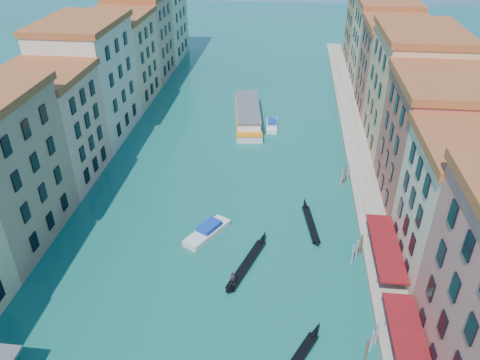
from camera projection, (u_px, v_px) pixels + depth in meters
The scene contains 10 objects.
left_bank_palazzos at pixel (75, 97), 78.39m from camera, with size 12.80×128.40×21.00m.
right_bank_palazzos at pixel (418, 111), 73.44m from camera, with size 12.80×128.40×21.00m.
quay at pixel (358, 159), 79.02m from camera, with size 4.00×140.00×1.00m, color gray.
restaurant_awnings at pixel (413, 360), 42.14m from camera, with size 3.20×44.55×3.12m.
mooring_poles_right at pixel (368, 320), 48.22m from camera, with size 1.44×54.24×3.20m.
vaporetto_far at pixel (248, 113), 93.28m from camera, with size 7.44×21.44×3.12m.
gondola_fore at pixel (247, 263), 56.96m from camera, with size 4.87×12.04×2.48m.
gondola_far at pixel (310, 222), 64.20m from camera, with size 2.63×10.73×1.52m.
motorboat_mid at pixel (208, 231), 62.09m from camera, with size 5.68×7.51×1.52m.
motorboat_far at pixel (272, 125), 90.89m from camera, with size 2.30×6.36×1.30m.
Camera 1 is at (9.60, -5.92, 38.92)m, focal length 35.00 mm.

